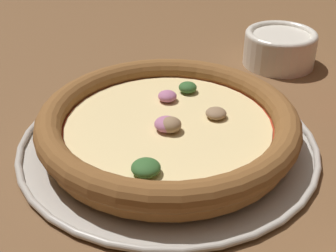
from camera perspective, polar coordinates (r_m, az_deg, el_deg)
The scene contains 4 objects.
ground_plane at distance 0.58m, azimuth 0.00°, elevation -2.40°, with size 3.00×3.00×0.00m, color brown.
pizza_tray at distance 0.58m, azimuth 0.00°, elevation -2.01°, with size 0.37×0.37×0.01m.
pizza at distance 0.56m, azimuth 0.01°, elevation 0.22°, with size 0.32×0.32×0.04m.
bowl_near at distance 0.80m, azimuth 13.47°, elevation 9.37°, with size 0.12×0.12×0.06m.
Camera 1 is at (-0.23, 0.42, 0.33)m, focal length 50.00 mm.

